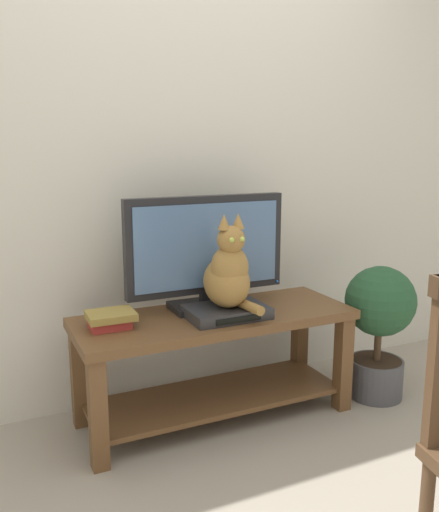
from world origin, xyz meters
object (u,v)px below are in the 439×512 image
Objects in this scene: tv_stand at (215,347)px; potted_plant at (379,322)px; cat at (228,273)px; media_box at (226,312)px; tv at (206,251)px; book_stack at (110,319)px.

potted_plant is (0.86, -0.16, 0.05)m from tv_stand.
cat is (0.03, -0.08, 0.38)m from tv_stand.
media_box is 0.85m from potted_plant.
cat reaches higher than potted_plant.
book_stack is at bearing -170.07° from tv.
potted_plant is (1.35, -0.17, -0.15)m from book_stack.
media_box is 1.77× the size of book_stack.
tv is 0.56m from book_stack.
tv is (0.00, 0.10, 0.45)m from tv_stand.
tv_stand is 0.39m from cat.
tv is 2.17× the size of media_box.
cat is 0.90m from potted_plant.
potted_plant is (0.83, -0.07, -0.33)m from cat.
media_box is at bearing -67.90° from tv_stand.
tv_stand is 0.46m from tv.
cat is at bearing 175.02° from potted_plant.
potted_plant is (0.83, -0.09, -0.14)m from media_box.
potted_plant is at bearing -4.98° from cat.
tv is 0.31m from media_box.
book_stack is at bearing 171.28° from media_box.
potted_plant reaches higher than media_box.
cat is at bearing -81.11° from tv.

